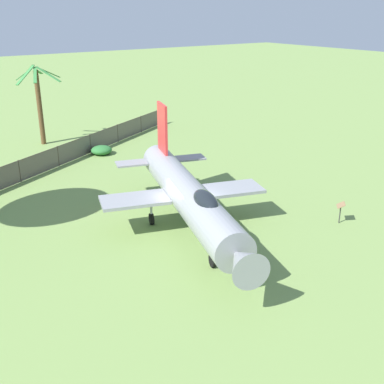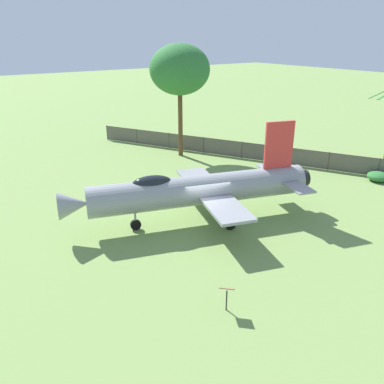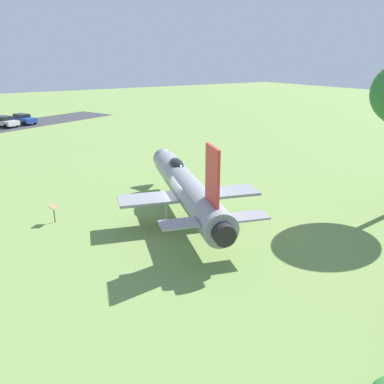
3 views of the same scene
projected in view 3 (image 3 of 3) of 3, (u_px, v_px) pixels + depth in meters
ground_plane at (187, 218)px, 23.76m from camera, size 200.00×200.00×0.00m
display_jet at (185, 186)px, 23.44m from camera, size 8.51×14.27×5.57m
info_plaque at (53, 209)px, 22.92m from camera, size 0.70×0.70×1.14m
parked_car_blue at (23, 119)px, 56.92m from camera, size 3.29×4.84×1.47m
parked_car_white at (4, 121)px, 54.66m from camera, size 3.48×4.67×1.49m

